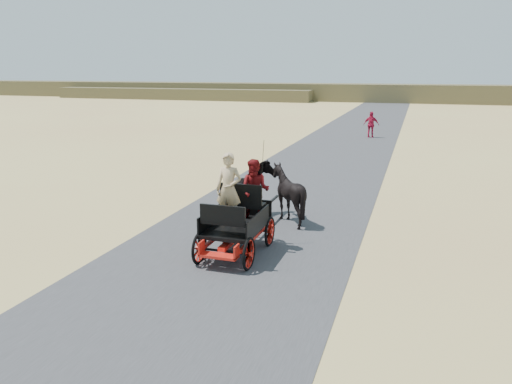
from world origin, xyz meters
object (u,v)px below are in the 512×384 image
(horse_right, at_px, (288,194))
(carriage, at_px, (236,239))
(horse_left, at_px, (253,191))
(pedestrian, at_px, (371,125))

(horse_right, bearing_deg, carriage, 79.61)
(carriage, xyz_separation_m, horse_left, (-0.55, 3.00, 0.49))
(pedestrian, bearing_deg, horse_left, 88.14)
(horse_left, relative_size, pedestrian, 1.16)
(horse_left, height_order, pedestrian, pedestrian)
(carriage, distance_m, horse_left, 3.09)
(carriage, bearing_deg, horse_left, 100.39)
(carriage, height_order, horse_right, horse_right)
(horse_left, relative_size, horse_right, 1.18)
(horse_right, xyz_separation_m, pedestrian, (0.59, 20.01, 0.01))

